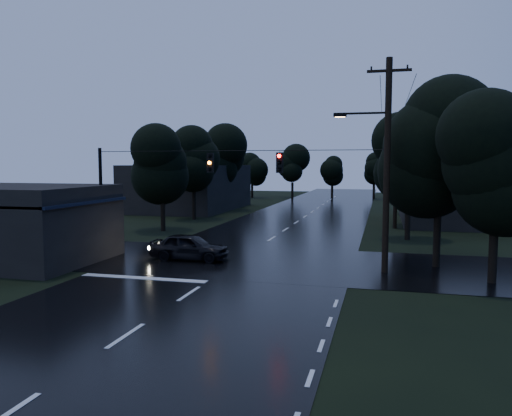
% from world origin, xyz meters
% --- Properties ---
extents(ground, '(160.00, 160.00, 0.00)m').
position_xyz_m(ground, '(0.00, 0.00, 0.00)').
color(ground, black).
rests_on(ground, ground).
extents(main_road, '(12.00, 120.00, 0.02)m').
position_xyz_m(main_road, '(0.00, 30.00, 0.00)').
color(main_road, black).
rests_on(main_road, ground).
extents(cross_street, '(60.00, 9.00, 0.02)m').
position_xyz_m(cross_street, '(0.00, 12.00, 0.00)').
color(cross_street, black).
rests_on(cross_street, ground).
extents(building_far_right, '(10.00, 14.00, 4.40)m').
position_xyz_m(building_far_right, '(14.00, 34.00, 2.20)').
color(building_far_right, black).
rests_on(building_far_right, ground).
extents(building_far_left, '(10.00, 16.00, 5.00)m').
position_xyz_m(building_far_left, '(-14.00, 40.00, 2.50)').
color(building_far_left, black).
rests_on(building_far_left, ground).
extents(utility_pole_main, '(3.50, 0.30, 10.00)m').
position_xyz_m(utility_pole_main, '(7.41, 11.00, 5.26)').
color(utility_pole_main, black).
rests_on(utility_pole_main, ground).
extents(utility_pole_far, '(2.00, 0.30, 7.50)m').
position_xyz_m(utility_pole_far, '(8.30, 28.00, 3.88)').
color(utility_pole_far, black).
rests_on(utility_pole_far, ground).
extents(anchor_pole_left, '(0.18, 0.18, 6.00)m').
position_xyz_m(anchor_pole_left, '(-7.50, 11.00, 3.00)').
color(anchor_pole_left, black).
rests_on(anchor_pole_left, ground).
extents(span_signals, '(15.00, 0.37, 1.12)m').
position_xyz_m(span_signals, '(0.56, 10.99, 5.24)').
color(span_signals, black).
rests_on(span_signals, ground).
extents(tree_corner_near, '(4.48, 4.48, 9.44)m').
position_xyz_m(tree_corner_near, '(10.00, 13.00, 5.99)').
color(tree_corner_near, black).
rests_on(tree_corner_near, ground).
extents(tree_corner_far, '(3.92, 3.92, 8.26)m').
position_xyz_m(tree_corner_far, '(12.00, 10.00, 5.24)').
color(tree_corner_far, black).
rests_on(tree_corner_far, ground).
extents(tree_left_a, '(3.92, 3.92, 8.26)m').
position_xyz_m(tree_left_a, '(-9.00, 22.00, 5.24)').
color(tree_left_a, black).
rests_on(tree_left_a, ground).
extents(tree_left_b, '(4.20, 4.20, 8.85)m').
position_xyz_m(tree_left_b, '(-9.60, 30.00, 5.62)').
color(tree_left_b, black).
rests_on(tree_left_b, ground).
extents(tree_left_c, '(4.48, 4.48, 9.44)m').
position_xyz_m(tree_left_c, '(-10.20, 40.00, 5.99)').
color(tree_left_c, black).
rests_on(tree_left_c, ground).
extents(tree_right_a, '(4.20, 4.20, 8.85)m').
position_xyz_m(tree_right_a, '(9.00, 22.00, 5.62)').
color(tree_right_a, black).
rests_on(tree_right_a, ground).
extents(tree_right_b, '(4.48, 4.48, 9.44)m').
position_xyz_m(tree_right_b, '(9.60, 30.00, 5.99)').
color(tree_right_b, black).
rests_on(tree_right_b, ground).
extents(tree_right_c, '(4.76, 4.76, 10.03)m').
position_xyz_m(tree_right_c, '(10.20, 40.00, 6.37)').
color(tree_right_c, black).
rests_on(tree_right_c, ground).
extents(car, '(4.25, 1.78, 1.44)m').
position_xyz_m(car, '(-2.64, 11.62, 0.72)').
color(car, black).
rests_on(car, ground).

